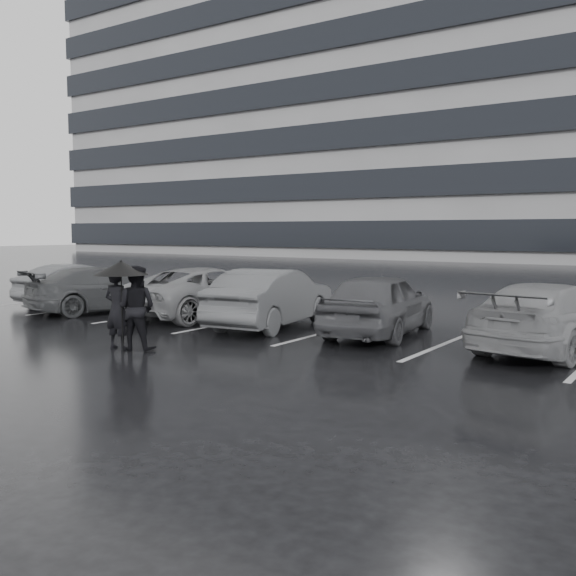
# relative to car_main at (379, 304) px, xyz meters

# --- Properties ---
(ground) EXTENTS (160.00, 160.00, 0.00)m
(ground) POSITION_rel_car_main_xyz_m (-1.76, -2.50, -0.71)
(ground) COLOR black
(ground) RESTS_ON ground
(office_building) EXTENTS (61.00, 26.00, 29.00)m
(office_building) POSITION_rel_car_main_xyz_m (-23.76, 45.50, 13.63)
(office_building) COLOR gray
(office_building) RESTS_ON ground
(car_main) EXTENTS (2.24, 4.36, 1.42)m
(car_main) POSITION_rel_car_main_xyz_m (0.00, 0.00, 0.00)
(car_main) COLOR black
(car_main) RESTS_ON ground
(car_west_a) EXTENTS (2.13, 4.48, 1.42)m
(car_west_a) POSITION_rel_car_main_xyz_m (-2.72, -0.34, -0.00)
(car_west_a) COLOR #2D2D30
(car_west_a) RESTS_ON ground
(car_west_b) EXTENTS (2.65, 5.02, 1.35)m
(car_west_b) POSITION_rel_car_main_xyz_m (-5.25, 0.23, -0.04)
(car_west_b) COLOR #525255
(car_west_b) RESTS_ON ground
(car_west_c) EXTENTS (3.01, 4.78, 1.29)m
(car_west_c) POSITION_rel_car_main_xyz_m (-8.40, -0.70, -0.07)
(car_west_c) COLOR black
(car_west_c) RESTS_ON ground
(car_west_d) EXTENTS (1.84, 4.00, 1.27)m
(car_west_d) POSITION_rel_car_main_xyz_m (-10.66, 0.11, -0.08)
(car_west_d) COLOR #2D2D30
(car_west_d) RESTS_ON ground
(car_east) EXTENTS (2.56, 4.86, 1.34)m
(car_east) POSITION_rel_car_main_xyz_m (3.63, 0.14, -0.04)
(car_east) COLOR #525255
(car_east) RESTS_ON ground
(pedestrian_left) EXTENTS (0.63, 0.45, 1.60)m
(pedestrian_left) POSITION_rel_car_main_xyz_m (-3.53, -4.45, 0.09)
(pedestrian_left) COLOR black
(pedestrian_left) RESTS_ON ground
(pedestrian_right) EXTENTS (0.97, 0.85, 1.67)m
(pedestrian_right) POSITION_rel_car_main_xyz_m (-3.14, -4.31, 0.12)
(pedestrian_right) COLOR black
(pedestrian_right) RESTS_ON ground
(umbrella) EXTENTS (1.05, 1.05, 1.78)m
(umbrella) POSITION_rel_car_main_xyz_m (-3.30, -4.53, 0.91)
(umbrella) COLOR black
(umbrella) RESTS_ON ground
(stall_stripes) EXTENTS (19.72, 5.00, 0.00)m
(stall_stripes) POSITION_rel_car_main_xyz_m (-2.56, 0.00, -0.71)
(stall_stripes) COLOR #ABABAD
(stall_stripes) RESTS_ON ground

